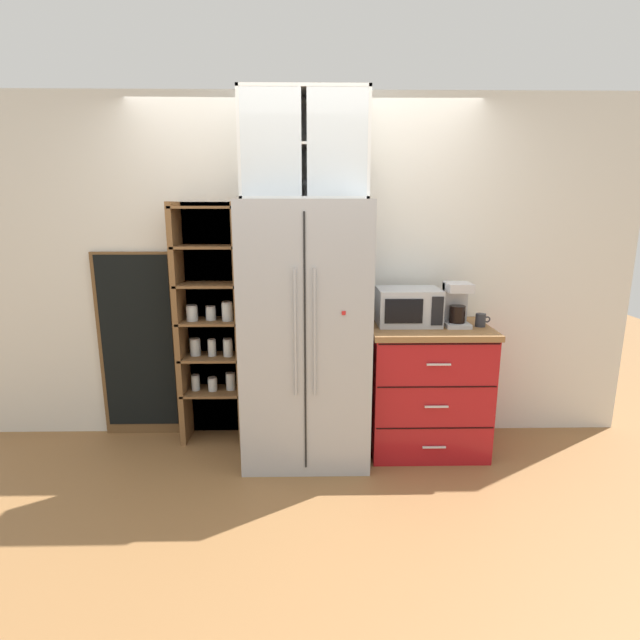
% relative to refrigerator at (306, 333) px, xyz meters
% --- Properties ---
extents(ground_plane, '(10.67, 10.67, 0.00)m').
position_rel_refrigerator_xyz_m(ground_plane, '(-0.00, 0.01, -0.90)').
color(ground_plane, olive).
extents(wall_back_cream, '(4.98, 0.10, 2.55)m').
position_rel_refrigerator_xyz_m(wall_back_cream, '(-0.00, 0.41, 0.37)').
color(wall_back_cream, silver).
rests_on(wall_back_cream, ground).
extents(refrigerator, '(0.86, 0.73, 1.80)m').
position_rel_refrigerator_xyz_m(refrigerator, '(0.00, 0.00, 0.00)').
color(refrigerator, '#ADAFB5').
rests_on(refrigerator, ground).
extents(pantry_shelf_column, '(0.52, 0.30, 1.79)m').
position_rel_refrigerator_xyz_m(pantry_shelf_column, '(-0.71, 0.28, 0.01)').
color(pantry_shelf_column, brown).
rests_on(pantry_shelf_column, ground).
extents(counter_cabinet, '(0.85, 0.62, 0.93)m').
position_rel_refrigerator_xyz_m(counter_cabinet, '(0.88, 0.06, -0.43)').
color(counter_cabinet, '#A8161C').
rests_on(counter_cabinet, ground).
extents(microwave, '(0.44, 0.33, 0.26)m').
position_rel_refrigerator_xyz_m(microwave, '(0.73, 0.11, 0.16)').
color(microwave, '#ADAFB5').
rests_on(microwave, counter_cabinet).
extents(coffee_maker, '(0.17, 0.20, 0.31)m').
position_rel_refrigerator_xyz_m(coffee_maker, '(1.06, 0.07, 0.19)').
color(coffee_maker, '#B7B7BC').
rests_on(coffee_maker, counter_cabinet).
extents(mug_charcoal, '(0.11, 0.07, 0.09)m').
position_rel_refrigerator_xyz_m(mug_charcoal, '(1.23, 0.03, 0.08)').
color(mug_charcoal, '#2D2D33').
rests_on(mug_charcoal, counter_cabinet).
extents(mug_red, '(0.11, 0.07, 0.10)m').
position_rel_refrigerator_xyz_m(mug_red, '(0.88, 0.05, 0.08)').
color(mug_red, red).
rests_on(mug_red, counter_cabinet).
extents(bottle_clear, '(0.06, 0.06, 0.24)m').
position_rel_refrigerator_xyz_m(bottle_clear, '(0.88, 0.01, 0.14)').
color(bottle_clear, silver).
rests_on(bottle_clear, counter_cabinet).
extents(upper_cabinet, '(0.82, 0.32, 0.68)m').
position_rel_refrigerator_xyz_m(upper_cabinet, '(-0.00, 0.05, 1.24)').
color(upper_cabinet, silver).
rests_on(upper_cabinet, refrigerator).
extents(chalkboard_menu, '(0.60, 0.04, 1.43)m').
position_rel_refrigerator_xyz_m(chalkboard_menu, '(-1.29, 0.33, -0.18)').
color(chalkboard_menu, brown).
rests_on(chalkboard_menu, ground).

